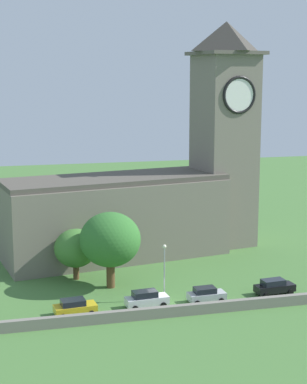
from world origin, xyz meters
name	(u,v)px	position (x,y,z in m)	size (l,w,h in m)	color
ground_plane	(132,265)	(0.00, 15.00, 0.00)	(200.00, 200.00, 0.00)	#477538
church	(155,187)	(4.59, 20.50, 9.44)	(38.06, 15.94, 32.56)	slate
quay_barrier	(170,311)	(0.00, -4.09, 0.58)	(59.72, 0.70, 1.16)	gray
car_yellow	(75,307)	(-9.65, -1.13, 0.88)	(4.63, 2.63, 1.73)	gold
car_white	(146,299)	(-1.78, -0.87, 0.96)	(4.85, 2.35, 1.91)	silver
car_silver	(206,295)	(5.09, -0.89, 0.87)	(4.29, 2.21, 1.73)	silver
car_black	(274,287)	(13.60, -0.37, 0.91)	(4.82, 2.37, 1.79)	black
streetlamp_west_mid	(164,263)	(0.71, 0.82, 4.38)	(0.44, 0.44, 6.49)	#9EA0A5
tree_churchyard	(110,240)	(-4.35, 6.65, 5.87)	(7.24, 7.24, 9.17)	brown
tree_riverside_west	(76,248)	(-7.96, 10.74, 3.97)	(5.30, 5.30, 6.38)	brown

